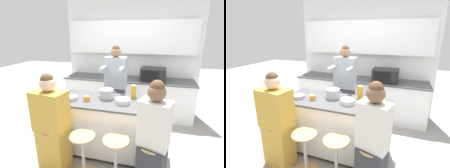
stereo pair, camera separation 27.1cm
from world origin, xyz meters
TOP-DOWN VIEW (x-y plane):
  - ground_plane at (0.00, 0.00)m, footprint 16.00×16.00m
  - wall_back at (0.00, 1.82)m, footprint 3.23×0.22m
  - back_counter at (0.00, 1.50)m, footprint 3.01×0.67m
  - kitchen_island at (0.00, 0.00)m, footprint 1.70×0.72m
  - bar_stool_leftmost at (-0.68, -0.58)m, footprint 0.38×0.38m
  - bar_stool_center_left at (-0.23, -0.61)m, footprint 0.38×0.38m
  - bar_stool_center_right at (0.23, -0.59)m, footprint 0.38×0.38m
  - bar_stool_rightmost at (0.68, -0.57)m, footprint 0.38×0.38m
  - person_cooking at (-0.09, 0.68)m, footprint 0.40×0.54m
  - person_wrapped_blanket at (-0.69, -0.58)m, footprint 0.48×0.34m
  - person_seated_near at (0.68, -0.58)m, footprint 0.40×0.35m
  - cooking_pot at (-0.09, 0.08)m, footprint 0.31×0.22m
  - fruit_bowl at (0.20, -0.06)m, footprint 0.22×0.22m
  - mixing_bowl_steel at (-0.60, -0.12)m, footprint 0.18×0.18m
  - coffee_cup_near at (0.67, -0.05)m, footprint 0.12×0.09m
  - coffee_cup_far at (-0.36, -0.10)m, footprint 0.12×0.09m
  - banana_bunch at (0.65, 0.24)m, footprint 0.18×0.13m
  - juice_carton at (0.32, 0.23)m, footprint 0.07×0.07m
  - microwave at (0.58, 1.46)m, footprint 0.54×0.39m
  - potted_plant at (-0.35, 1.50)m, footprint 0.22×0.22m

SIDE VIEW (x-z plane):
  - ground_plane at x=0.00m, z-range 0.00..0.00m
  - bar_stool_leftmost at x=-0.68m, z-range 0.01..0.64m
  - bar_stool_center_left at x=-0.23m, z-range 0.01..0.64m
  - bar_stool_center_right at x=0.23m, z-range 0.01..0.64m
  - bar_stool_rightmost at x=0.68m, z-range 0.01..0.64m
  - back_counter at x=0.00m, z-range 0.00..0.89m
  - kitchen_island at x=0.00m, z-range 0.01..0.92m
  - person_seated_near at x=0.68m, z-range -0.04..1.40m
  - person_wrapped_blanket at x=-0.69m, z-range -0.04..1.40m
  - person_cooking at x=-0.09m, z-range -0.01..1.71m
  - banana_bunch at x=0.65m, z-range 0.91..0.96m
  - mixing_bowl_steel at x=-0.60m, z-range 0.91..0.97m
  - fruit_bowl at x=0.20m, z-range 0.91..0.98m
  - coffee_cup_far at x=-0.36m, z-range 0.91..0.99m
  - coffee_cup_near at x=0.67m, z-range 0.91..1.01m
  - cooking_pot at x=-0.09m, z-range 0.91..1.06m
  - juice_carton at x=0.32m, z-range 0.90..1.12m
  - microwave at x=0.58m, z-range 0.89..1.18m
  - potted_plant at x=-0.35m, z-range 0.91..1.22m
  - wall_back at x=0.00m, z-range 0.19..2.89m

